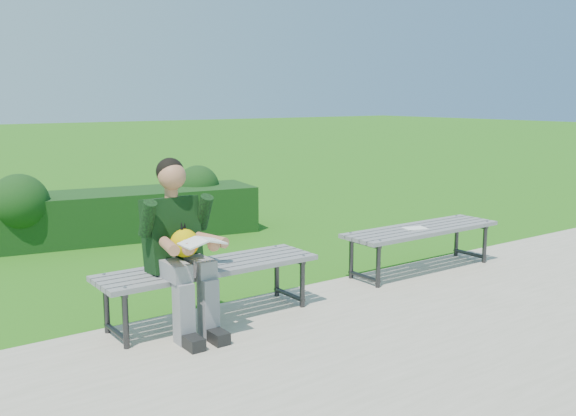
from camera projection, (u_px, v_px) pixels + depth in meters
ground at (264, 296)px, 5.80m from camera, size 80.00×80.00×0.00m
walkway at (405, 358)px, 4.40m from camera, size 30.00×3.50×0.02m
hedge at (111, 211)px, 8.09m from camera, size 3.69×1.49×0.91m
bench_left at (210, 271)px, 5.09m from camera, size 1.80×0.50×0.46m
bench_right at (422, 233)px, 6.54m from camera, size 1.80×0.50×0.46m
seated_boy at (179, 242)px, 4.79m from camera, size 0.56×0.76×1.31m
paper_sheet at (415, 228)px, 6.47m from camera, size 0.25×0.21×0.01m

